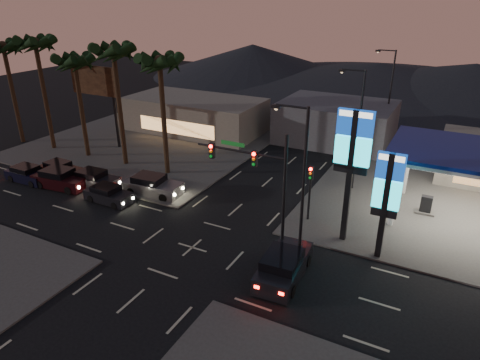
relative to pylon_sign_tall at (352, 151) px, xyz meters
The scene contains 28 objects.
ground 11.97m from the pylon_sign_tall, 147.09° to the right, with size 140.00×140.00×0.00m, color black.
corner_lot_ne 14.37m from the pylon_sign_tall, 54.46° to the left, with size 24.00×24.00×0.12m, color #47443F.
corner_lot_nw 27.40m from the pylon_sign_tall, 156.80° to the left, with size 24.00×24.00×0.12m, color #47443F.
pylon_sign_tall is the anchor object (origin of this frame).
pylon_sign_short 3.20m from the pylon_sign_tall, 21.80° to the right, with size 1.60×0.35×7.00m.
traffic_signal_mast 6.02m from the pylon_sign_tall, 143.48° to the right, with size 6.10×0.39×8.00m.
pedestal_signal 4.82m from the pylon_sign_tall, 153.73° to the left, with size 0.32×0.39×4.30m.
streetlight_near 4.86m from the pylon_sign_tall, 110.76° to the right, with size 2.14×0.25×10.00m.
streetlight_mid 8.70m from the pylon_sign_tall, 101.35° to the left, with size 2.14×0.25×10.00m.
streetlight_far 22.57m from the pylon_sign_tall, 94.34° to the left, with size 2.14×0.25×10.00m.
palm_a 18.21m from the pylon_sign_tall, 167.12° to the left, with size 4.41×4.41×10.86m.
palm_b 23.13m from the pylon_sign_tall, 169.92° to the left, with size 4.41×4.41×11.46m.
palm_c 27.90m from the pylon_sign_tall, behind, with size 4.41×4.41×10.26m.
palm_d 32.96m from the pylon_sign_tall, behind, with size 4.41×4.41×11.66m.
palm_e 37.85m from the pylon_sign_tall, behind, with size 4.41×4.41×11.06m.
billboard 29.95m from the pylon_sign_tall, 165.50° to the left, with size 6.00×0.30×8.50m.
building_far_west 28.25m from the pylon_sign_tall, 143.75° to the left, with size 16.00×8.00×4.00m, color #726B5B.
building_far_mid 21.91m from the pylon_sign_tall, 107.59° to the left, with size 12.00×9.00×4.40m, color #4C4C51.
hill_left 64.06m from the pylon_sign_tall, 121.58° to the left, with size 40.00×40.00×6.00m, color black.
hill_right 55.02m from the pylon_sign_tall, 83.20° to the left, with size 50.00×50.00×5.00m, color black.
hill_center 55.33m from the pylon_sign_tall, 98.86° to the left, with size 60.00×60.00×4.00m, color black.
car_lane_a_front 19.27m from the pylon_sign_tall, behind, with size 4.14×1.81×1.33m.
car_lane_a_mid 24.57m from the pylon_sign_tall, behind, with size 5.13×2.53×1.62m.
car_lane_a_rear 28.16m from the pylon_sign_tall, behind, with size 4.31×1.87×1.39m.
car_lane_b_front 16.91m from the pylon_sign_tall, behind, with size 5.11×2.46×1.62m.
car_lane_b_mid 22.06m from the pylon_sign_tall, behind, with size 4.56×2.04×1.46m.
car_lane_b_rear 26.42m from the pylon_sign_tall, behind, with size 4.25×1.87×1.37m.
suv_station 8.23m from the pylon_sign_tall, 109.30° to the right, with size 2.50×5.25×1.70m.
Camera 1 is at (13.89, -19.75, 15.33)m, focal length 32.00 mm.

